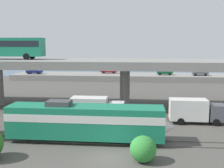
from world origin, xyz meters
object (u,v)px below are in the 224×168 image
(service_truck_west, at_px, (195,110))
(service_truck_east, at_px, (96,108))
(parked_car_2, at_px, (165,72))
(parked_car_3, at_px, (109,70))
(parked_car_0, at_px, (34,71))
(parked_car_1, at_px, (200,73))
(transit_bus_on_overpass, at_px, (6,46))
(train_locomotive, at_px, (93,121))

(service_truck_west, xyz_separation_m, service_truck_east, (-12.55, 0.00, 0.00))
(parked_car_2, xyz_separation_m, parked_car_3, (-15.38, 3.09, 0.00))
(parked_car_0, relative_size, parked_car_1, 1.04)
(service_truck_east, relative_size, parked_car_0, 1.59)
(transit_bus_on_overpass, relative_size, service_truck_east, 1.76)
(service_truck_east, height_order, parked_car_0, service_truck_east)
(service_truck_east, relative_size, parked_car_3, 1.49)
(service_truck_east, bearing_deg, train_locomotive, -83.25)
(transit_bus_on_overpass, xyz_separation_m, parked_car_0, (-7.99, 32.58, -7.18))
(service_truck_east, bearing_deg, transit_bus_on_overpass, 151.88)
(train_locomotive, xyz_separation_m, parked_car_2, (11.14, 49.98, 0.08))
(train_locomotive, xyz_separation_m, service_truck_east, (-0.95, 8.07, -0.55))
(parked_car_0, bearing_deg, service_truck_east, -59.98)
(service_truck_west, bearing_deg, transit_bus_on_overpass, 163.47)
(service_truck_east, distance_m, parked_car_2, 43.63)
(transit_bus_on_overpass, xyz_separation_m, service_truck_east, (15.67, -8.38, -7.82))
(parked_car_0, height_order, parked_car_1, same)
(service_truck_east, xyz_separation_m, parked_car_3, (-3.28, 45.00, 0.64))
(transit_bus_on_overpass, distance_m, parked_car_1, 50.06)
(service_truck_east, xyz_separation_m, parked_car_0, (-23.67, 40.96, 0.63))
(parked_car_3, bearing_deg, parked_car_2, 168.64)
(service_truck_west, height_order, parked_car_1, service_truck_west)
(parked_car_0, relative_size, parked_car_2, 1.04)
(parked_car_1, height_order, parked_car_3, same)
(service_truck_west, bearing_deg, service_truck_east, 180.00)
(parked_car_0, xyz_separation_m, parked_car_2, (35.76, 0.96, -0.00))
(service_truck_east, relative_size, parked_car_2, 1.66)
(service_truck_west, relative_size, parked_car_3, 1.49)
(train_locomotive, distance_m, parked_car_3, 53.24)
(train_locomotive, bearing_deg, parked_car_2, 77.43)
(service_truck_west, height_order, parked_car_3, service_truck_west)
(train_locomotive, xyz_separation_m, parked_car_3, (-4.24, 53.07, 0.08))
(parked_car_1, xyz_separation_m, parked_car_3, (-24.52, 3.58, 0.00))
(parked_car_0, relative_size, parked_car_3, 0.94)
(train_locomotive, distance_m, parked_car_1, 53.49)
(transit_bus_on_overpass, distance_m, service_truck_east, 19.42)
(transit_bus_on_overpass, bearing_deg, parked_car_3, 71.31)
(transit_bus_on_overpass, height_order, parked_car_2, transit_bus_on_overpass)
(transit_bus_on_overpass, height_order, service_truck_east, transit_bus_on_overpass)
(transit_bus_on_overpass, height_order, service_truck_west, transit_bus_on_overpass)
(parked_car_0, bearing_deg, train_locomotive, -63.33)
(service_truck_west, distance_m, parked_car_1, 42.33)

